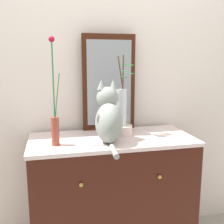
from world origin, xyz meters
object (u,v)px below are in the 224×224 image
object	(u,v)px
cat_sitting	(109,117)
sideboard	(112,198)
vase_slim_green	(55,120)
bowl_porcelain	(120,130)
mirror_leaning	(109,83)
vase_glass_clear	(120,106)

from	to	relation	value
cat_sitting	sideboard	bearing A→B (deg)	64.99
sideboard	cat_sitting	distance (m)	0.63
cat_sitting	vase_slim_green	distance (m)	0.34
cat_sitting	bowl_porcelain	distance (m)	0.25
bowl_porcelain	mirror_leaning	bearing A→B (deg)	106.97
mirror_leaning	bowl_porcelain	xyz separation A→B (m)	(0.05, -0.16, -0.33)
sideboard	bowl_porcelain	xyz separation A→B (m)	(0.08, 0.08, 0.48)
mirror_leaning	vase_slim_green	xyz separation A→B (m)	(-0.41, -0.32, -0.20)
bowl_porcelain	vase_glass_clear	size ratio (longest dim) A/B	0.36
vase_slim_green	bowl_porcelain	world-z (taller)	vase_slim_green
vase_glass_clear	sideboard	bearing A→B (deg)	-135.70
sideboard	vase_glass_clear	xyz separation A→B (m)	(0.08, 0.08, 0.66)
sideboard	bowl_porcelain	size ratio (longest dim) A/B	6.33
mirror_leaning	bowl_porcelain	bearing A→B (deg)	-73.03
mirror_leaning	bowl_porcelain	world-z (taller)	mirror_leaning
mirror_leaning	vase_slim_green	distance (m)	0.56
cat_sitting	bowl_porcelain	bearing A→B (deg)	54.86
sideboard	vase_slim_green	bearing A→B (deg)	-167.07
vase_slim_green	vase_glass_clear	xyz separation A→B (m)	(0.46, 0.17, 0.05)
cat_sitting	vase_glass_clear	distance (m)	0.22
cat_sitting	vase_slim_green	bearing A→B (deg)	178.95
sideboard	mirror_leaning	world-z (taller)	mirror_leaning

